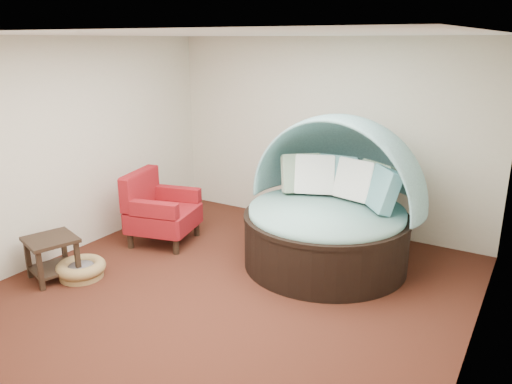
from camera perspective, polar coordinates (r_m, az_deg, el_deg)
The scene contains 10 objects.
floor at distance 5.86m, azimuth -2.52°, elevation -10.99°, with size 5.00×5.00×0.00m, color #4C2115.
wall_back at distance 7.50m, azimuth 7.96°, elevation 6.51°, with size 5.00×5.00×0.00m, color beige.
wall_front at distance 3.65m, azimuth -25.10°, elevation -6.40°, with size 5.00×5.00×0.00m, color beige.
wall_left at distance 7.01m, azimuth -20.07°, elevation 4.89°, with size 5.00×5.00×0.00m, color beige.
wall_right at distance 4.52m, azimuth 24.75°, elevation -1.96°, with size 5.00×5.00×0.00m, color beige.
ceiling at distance 5.17m, azimuth -2.94°, elevation 17.57°, with size 5.00×5.00×0.00m, color white.
canopy_daybed at distance 6.30m, azimuth 8.68°, elevation -0.47°, with size 2.33×2.23×1.89m.
pet_basket at distance 6.43m, azimuth -19.35°, elevation -8.29°, with size 0.77×0.77×0.20m.
red_armchair at distance 7.11m, azimuth -11.02°, elevation -2.05°, with size 1.04×1.04×1.01m.
side_table at distance 6.42m, azimuth -22.29°, elevation -6.40°, with size 0.68×0.68×0.52m.
Camera 1 is at (2.87, -4.30, 2.75)m, focal length 35.00 mm.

